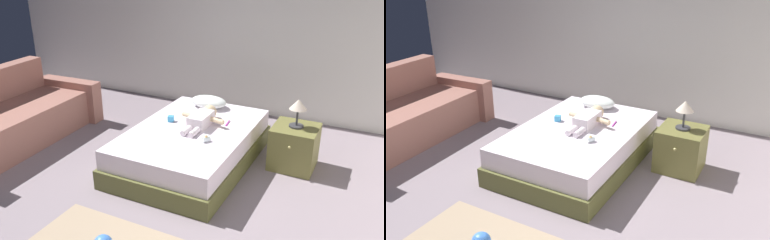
{
  "view_description": "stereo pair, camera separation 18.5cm",
  "coord_description": "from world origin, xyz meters",
  "views": [
    {
      "loc": [
        1.97,
        -2.46,
        2.19
      ],
      "look_at": [
        0.17,
        1.16,
        0.52
      ],
      "focal_mm": 37.74,
      "sensor_mm": 36.0,
      "label": 1
    },
    {
      "loc": [
        2.13,
        -2.38,
        2.19
      ],
      "look_at": [
        0.17,
        1.16,
        0.52
      ],
      "focal_mm": 37.74,
      "sensor_mm": 36.0,
      "label": 2
    }
  ],
  "objects": [
    {
      "name": "baby_bottle",
      "position": [
        0.45,
        0.92,
        0.45
      ],
      "size": [
        0.09,
        0.1,
        0.08
      ],
      "color": "white",
      "rests_on": "bed"
    },
    {
      "name": "couch",
      "position": [
        -2.07,
        0.65,
        0.3
      ],
      "size": [
        1.11,
        2.18,
        0.87
      ],
      "color": "#9F685B",
      "rests_on": "ground_plane"
    },
    {
      "name": "bed",
      "position": [
        0.17,
        1.16,
        0.2
      ],
      "size": [
        1.25,
        1.89,
        0.42
      ],
      "color": "brown",
      "rests_on": "ground_plane"
    },
    {
      "name": "nightstand",
      "position": [
        1.21,
        1.58,
        0.24
      ],
      "size": [
        0.47,
        0.5,
        0.47
      ],
      "color": "olive",
      "rests_on": "ground_plane"
    },
    {
      "name": "wall_behind_bed",
      "position": [
        0.0,
        3.0,
        1.38
      ],
      "size": [
        8.0,
        0.12,
        2.76
      ],
      "primitive_type": "cube",
      "color": "silver",
      "rests_on": "ground_plane"
    },
    {
      "name": "ground_plane",
      "position": [
        0.0,
        0.0,
        0.0
      ],
      "size": [
        8.0,
        8.0,
        0.0
      ],
      "primitive_type": "plane",
      "color": "gray"
    },
    {
      "name": "pillow",
      "position": [
        0.06,
        1.85,
        0.49
      ],
      "size": [
        0.45,
        0.3,
        0.14
      ],
      "color": "white",
      "rests_on": "bed"
    },
    {
      "name": "toy_block",
      "position": [
        -0.14,
        1.23,
        0.45
      ],
      "size": [
        0.08,
        0.08,
        0.06
      ],
      "color": "#40A3D8",
      "rests_on": "bed"
    },
    {
      "name": "lamp",
      "position": [
        1.21,
        1.58,
        0.7
      ],
      "size": [
        0.18,
        0.18,
        0.31
      ],
      "color": "#333338",
      "rests_on": "nightstand"
    },
    {
      "name": "baby",
      "position": [
        0.22,
        1.32,
        0.49
      ],
      "size": [
        0.52,
        0.68,
        0.16
      ],
      "color": "white",
      "rests_on": "bed"
    },
    {
      "name": "toothbrush",
      "position": [
        0.47,
        1.47,
        0.43
      ],
      "size": [
        0.03,
        0.16,
        0.02
      ],
      "color": "#B433A1",
      "rests_on": "bed"
    }
  ]
}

